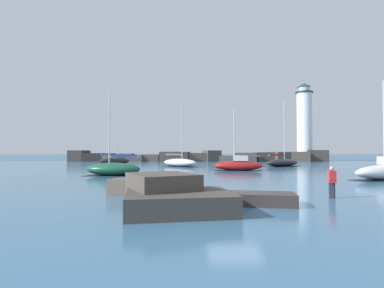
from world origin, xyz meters
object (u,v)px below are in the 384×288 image
(lighthouse, at_px, (304,126))
(sailboat_moored_4, at_px, (238,165))
(sailboat_moored_3, at_px, (180,163))
(person_on_rocks, at_px, (332,181))
(sailboat_moored_0, at_px, (113,169))
(sailboat_moored_5, at_px, (115,161))
(sailboat_moored_2, at_px, (282,163))

(lighthouse, xyz_separation_m, sailboat_moored_4, (-21.03, -32.40, -7.36))
(lighthouse, height_order, sailboat_moored_4, lighthouse)
(sailboat_moored_3, bearing_deg, person_on_rocks, -74.92)
(sailboat_moored_0, bearing_deg, person_on_rocks, -44.77)
(sailboat_moored_5, bearing_deg, lighthouse, 22.79)
(sailboat_moored_2, height_order, person_on_rocks, sailboat_moored_2)
(sailboat_moored_4, distance_m, sailboat_moored_5, 24.23)
(sailboat_moored_3, height_order, person_on_rocks, sailboat_moored_3)
(sailboat_moored_3, distance_m, sailboat_moored_5, 13.08)
(sailboat_moored_2, relative_size, person_on_rocks, 6.31)
(sailboat_moored_4, xyz_separation_m, sailboat_moored_5, (-18.30, 15.88, -0.05))
(sailboat_moored_2, bearing_deg, sailboat_moored_3, -178.50)
(sailboat_moored_2, distance_m, sailboat_moored_4, 12.65)
(sailboat_moored_0, height_order, sailboat_moored_4, sailboat_moored_0)
(sailboat_moored_3, bearing_deg, lighthouse, 39.64)
(sailboat_moored_0, height_order, sailboat_moored_3, sailboat_moored_3)
(lighthouse, bearing_deg, sailboat_moored_3, -140.36)
(lighthouse, bearing_deg, sailboat_moored_5, -157.21)
(lighthouse, distance_m, person_on_rocks, 57.35)
(sailboat_moored_0, relative_size, sailboat_moored_2, 0.81)
(sailboat_moored_0, bearing_deg, sailboat_moored_3, 69.40)
(person_on_rocks, bearing_deg, sailboat_moored_4, 92.55)
(lighthouse, xyz_separation_m, sailboat_moored_0, (-34.16, -39.28, -7.40))
(lighthouse, relative_size, sailboat_moored_2, 1.82)
(sailboat_moored_2, relative_size, sailboat_moored_3, 1.12)
(person_on_rocks, bearing_deg, sailboat_moored_2, 76.19)
(sailboat_moored_2, distance_m, sailboat_moored_3, 15.51)
(sailboat_moored_0, relative_size, sailboat_moored_5, 1.03)
(lighthouse, relative_size, sailboat_moored_4, 2.47)
(lighthouse, height_order, sailboat_moored_5, lighthouse)
(lighthouse, height_order, sailboat_moored_3, lighthouse)
(sailboat_moored_3, xyz_separation_m, sailboat_moored_4, (7.13, -9.07, 0.04))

